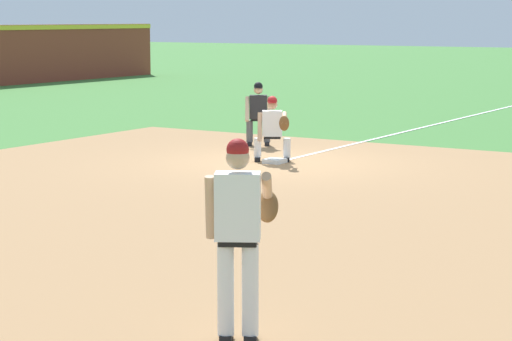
{
  "coord_description": "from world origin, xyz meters",
  "views": [
    {
      "loc": [
        -17.1,
        -10.16,
        2.9
      ],
      "look_at": [
        -6.89,
        -3.83,
        1.06
      ],
      "focal_mm": 70.0,
      "sensor_mm": 36.0,
      "label": 1
    }
  ],
  "objects_px": {
    "baseball": "(244,214)",
    "first_baseman": "(273,126)",
    "first_base_bag": "(275,161)",
    "umpire": "(258,111)",
    "pitcher": "(240,228)"
  },
  "relations": [
    {
      "from": "first_base_bag",
      "to": "first_baseman",
      "type": "relative_size",
      "value": 0.28
    },
    {
      "from": "umpire",
      "to": "first_base_bag",
      "type": "bearing_deg",
      "value": -141.57
    },
    {
      "from": "pitcher",
      "to": "first_baseman",
      "type": "xyz_separation_m",
      "value": [
        9.95,
        5.59,
        -0.33
      ]
    },
    {
      "from": "baseball",
      "to": "first_baseman",
      "type": "xyz_separation_m",
      "value": [
        5.06,
        2.53,
        0.69
      ]
    },
    {
      "from": "first_base_bag",
      "to": "pitcher",
      "type": "distance_m",
      "value": 11.27
    },
    {
      "from": "pitcher",
      "to": "first_baseman",
      "type": "relative_size",
      "value": 1.39
    },
    {
      "from": "umpire",
      "to": "first_baseman",
      "type": "bearing_deg",
      "value": -141.74
    },
    {
      "from": "pitcher",
      "to": "first_baseman",
      "type": "height_order",
      "value": "pitcher"
    },
    {
      "from": "baseball",
      "to": "pitcher",
      "type": "distance_m",
      "value": 5.86
    },
    {
      "from": "first_base_bag",
      "to": "baseball",
      "type": "relative_size",
      "value": 5.14
    },
    {
      "from": "baseball",
      "to": "first_baseman",
      "type": "bearing_deg",
      "value": 26.53
    },
    {
      "from": "baseball",
      "to": "first_baseman",
      "type": "relative_size",
      "value": 0.06
    },
    {
      "from": "baseball",
      "to": "umpire",
      "type": "height_order",
      "value": "umpire"
    },
    {
      "from": "baseball",
      "to": "pitcher",
      "type": "height_order",
      "value": "pitcher"
    },
    {
      "from": "first_baseman",
      "to": "umpire",
      "type": "distance_m",
      "value": 2.62
    }
  ]
}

